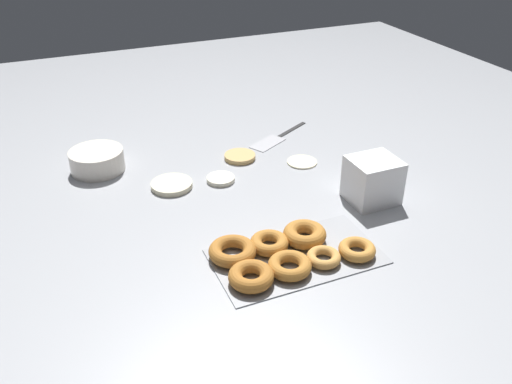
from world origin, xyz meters
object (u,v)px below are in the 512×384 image
(pancake_0, at_px, (302,161))
(spatula, at_px, (273,140))
(donut_tray, at_px, (285,253))
(batter_bowl, at_px, (97,160))
(pancake_3, at_px, (172,185))
(container_stack, at_px, (373,180))
(pancake_1, at_px, (221,179))
(pancake_2, at_px, (240,157))

(pancake_0, relative_size, spatula, 0.35)
(spatula, bearing_deg, pancake_0, 65.56)
(donut_tray, relative_size, batter_bowl, 2.44)
(pancake_0, distance_m, donut_tray, 0.49)
(pancake_3, height_order, batter_bowl, batter_bowl)
(pancake_0, relative_size, container_stack, 0.73)
(pancake_1, relative_size, donut_tray, 0.21)
(container_stack, distance_m, spatula, 0.46)
(pancake_0, distance_m, spatula, 0.18)
(container_stack, bearing_deg, pancake_1, 142.69)
(pancake_0, relative_size, donut_tray, 0.24)
(pancake_1, xyz_separation_m, container_stack, (0.34, -0.26, 0.05))
(pancake_3, relative_size, donut_tray, 0.30)
(batter_bowl, bearing_deg, pancake_1, -33.45)
(pancake_2, distance_m, container_stack, 0.44)
(batter_bowl, bearing_deg, container_stack, -35.50)
(pancake_3, xyz_separation_m, spatula, (0.40, 0.17, -0.01))
(pancake_1, relative_size, batter_bowl, 0.51)
(pancake_0, xyz_separation_m, batter_bowl, (-0.59, 0.20, 0.03))
(pancake_2, relative_size, donut_tray, 0.25)
(spatula, bearing_deg, batter_bowl, -30.77)
(pancake_1, distance_m, batter_bowl, 0.38)
(pancake_2, xyz_separation_m, batter_bowl, (-0.42, 0.10, 0.03))
(pancake_2, height_order, donut_tray, donut_tray)
(pancake_3, distance_m, donut_tray, 0.45)
(pancake_0, distance_m, batter_bowl, 0.62)
(donut_tray, xyz_separation_m, batter_bowl, (-0.33, 0.62, 0.01))
(pancake_2, bearing_deg, spatula, 27.89)
(batter_bowl, bearing_deg, donut_tray, -62.15)
(pancake_3, xyz_separation_m, container_stack, (0.48, -0.28, 0.05))
(spatula, bearing_deg, pancake_1, 7.72)
(pancake_2, relative_size, pancake_3, 0.83)
(pancake_0, bearing_deg, donut_tray, -121.98)
(pancake_1, bearing_deg, spatula, 36.70)
(container_stack, xyz_separation_m, spatula, (-0.09, 0.45, -0.06))
(pancake_2, bearing_deg, container_stack, -57.37)
(pancake_0, height_order, donut_tray, donut_tray)
(pancake_3, height_order, spatula, pancake_3)
(batter_bowl, relative_size, spatula, 0.61)
(pancake_3, distance_m, batter_bowl, 0.26)
(donut_tray, distance_m, container_stack, 0.36)
(spatula, bearing_deg, container_stack, 71.74)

